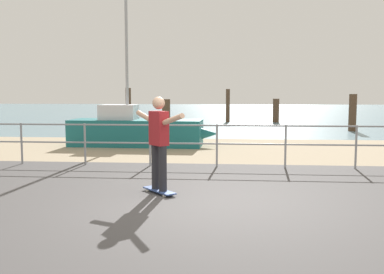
% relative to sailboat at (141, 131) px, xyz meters
% --- Properties ---
extents(ground_plane, '(24.00, 10.00, 0.04)m').
position_rel_sailboat_xyz_m(ground_plane, '(2.68, -8.58, -0.53)').
color(ground_plane, '#474444').
rests_on(ground_plane, ground).
extents(beach_strip, '(24.00, 6.00, 0.04)m').
position_rel_sailboat_xyz_m(beach_strip, '(2.68, -0.58, -0.53)').
color(beach_strip, tan).
rests_on(beach_strip, ground).
extents(sea_surface, '(72.00, 50.00, 0.04)m').
position_rel_sailboat_xyz_m(sea_surface, '(2.68, 27.42, -0.53)').
color(sea_surface, slate).
rests_on(sea_surface, ground).
extents(railing_fence, '(11.47, 0.05, 1.05)m').
position_rel_sailboat_xyz_m(railing_fence, '(1.85, -3.98, 0.17)').
color(railing_fence, gray).
rests_on(railing_fence, ground).
extents(sailboat, '(4.97, 1.50, 5.79)m').
position_rel_sailboat_xyz_m(sailboat, '(0.00, 0.00, 0.00)').
color(sailboat, '#19666B').
rests_on(sailboat, ground).
extents(skateboard, '(0.68, 0.73, 0.08)m').
position_rel_sailboat_xyz_m(skateboard, '(1.73, -6.89, -0.46)').
color(skateboard, '#334C8C').
rests_on(skateboard, ground).
extents(skateboarder, '(1.03, 1.14, 1.65)m').
position_rel_sailboat_xyz_m(skateboarder, '(1.73, -6.89, 0.49)').
color(skateboarder, '#26262B').
rests_on(skateboarder, skateboard).
extents(groyne_post_0, '(0.32, 0.32, 2.07)m').
position_rel_sailboat_xyz_m(groyne_post_0, '(-2.96, 10.77, 0.51)').
color(groyne_post_0, '#513826').
rests_on(groyne_post_0, ground).
extents(groyne_post_1, '(0.39, 0.39, 1.49)m').
position_rel_sailboat_xyz_m(groyne_post_1, '(-0.06, 6.20, 0.22)').
color(groyne_post_1, '#513826').
rests_on(groyne_post_1, ground).
extents(groyne_post_2, '(0.24, 0.24, 2.02)m').
position_rel_sailboat_xyz_m(groyne_post_2, '(2.84, 12.18, 0.48)').
color(groyne_post_2, '#513826').
rests_on(groyne_post_2, ground).
extents(groyne_post_3, '(0.38, 0.38, 1.43)m').
position_rel_sailboat_xyz_m(groyne_post_3, '(5.75, 12.31, 0.19)').
color(groyne_post_3, '#513826').
rests_on(groyne_post_3, ground).
extents(groyne_post_4, '(0.35, 0.35, 1.74)m').
position_rel_sailboat_xyz_m(groyne_post_4, '(8.65, 6.39, 0.34)').
color(groyne_post_4, '#513826').
rests_on(groyne_post_4, ground).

